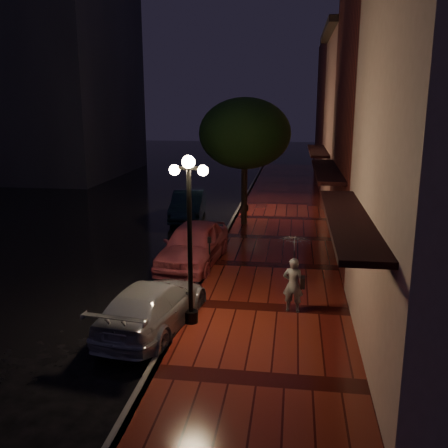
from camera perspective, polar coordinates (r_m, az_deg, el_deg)
The scene contains 14 objects.
ground at distance 17.90m, azimuth -1.60°, elevation -4.84°, with size 120.00×120.00×0.00m, color black.
sidewalk at distance 17.65m, azimuth 5.65°, elevation -4.91°, with size 4.50×60.00×0.15m, color #4B110D.
curb at distance 17.87m, azimuth -1.60°, elevation -4.61°, with size 0.25×60.00×0.15m, color #595451.
storefront_mid at distance 19.18m, azimuth 20.99°, elevation 12.25°, with size 5.00×8.00×11.00m, color #511914.
storefront_far at distance 27.07m, azimuth 17.13°, elevation 10.56°, with size 5.00×8.00×9.00m, color #8C5951.
storefront_extra at distance 36.97m, azimuth 14.82°, elevation 12.15°, with size 5.00×12.00×10.00m, color #511914.
streetlamp_near at distance 12.39m, azimuth -3.95°, elevation -0.75°, with size 0.96×0.36×4.31m.
streetlamp_far at distance 26.04m, azimuth 2.47°, elevation 6.85°, with size 0.96×0.36×4.31m.
street_tree at distance 22.88m, azimuth 2.41°, elevation 10.05°, with size 4.16×4.16×5.80m.
pink_car at distance 17.81m, azimuth -3.49°, elevation -2.32°, with size 1.85×4.59×1.56m, color #C04F5C.
navy_car at distance 25.02m, azimuth -4.11°, elevation 2.15°, with size 1.50×4.30×1.42m, color black.
silver_car at distance 13.06m, azimuth -8.12°, elevation -9.21°, with size 1.76×4.34×1.26m, color #9FA0A7.
woman_with_umbrella at distance 13.46m, azimuth 8.00°, elevation -4.32°, with size 0.88×0.90×2.12m.
parking_meter at distance 16.69m, azimuth -1.67°, elevation -3.07°, with size 0.12×0.09×1.20m.
Camera 1 is at (2.88, -16.73, 5.67)m, focal length 40.00 mm.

